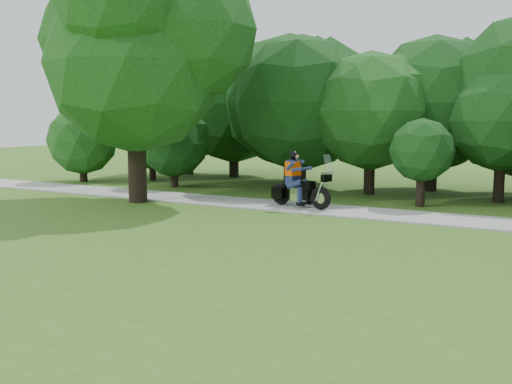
% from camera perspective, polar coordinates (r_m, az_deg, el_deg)
% --- Properties ---
extents(ground, '(100.00, 100.00, 0.00)m').
position_cam_1_polar(ground, '(10.87, 8.89, -9.26)').
color(ground, '#3B651C').
rests_on(ground, ground).
extents(walkway, '(60.00, 2.20, 0.06)m').
position_cam_1_polar(walkway, '(18.41, 17.46, -2.56)').
color(walkway, '#969691').
rests_on(walkway, ground).
extents(tree_line, '(39.36, 10.99, 7.22)m').
position_cam_1_polar(tree_line, '(24.60, 23.80, 7.98)').
color(tree_line, black).
rests_on(tree_line, ground).
extents(big_tree_west, '(8.64, 6.56, 9.96)m').
position_cam_1_polar(big_tree_west, '(21.95, -11.56, 14.18)').
color(big_tree_west, black).
rests_on(big_tree_west, ground).
extents(touring_motorcycle, '(2.50, 1.15, 1.92)m').
position_cam_1_polar(touring_motorcycle, '(19.71, 4.09, 0.54)').
color(touring_motorcycle, black).
rests_on(touring_motorcycle, walkway).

